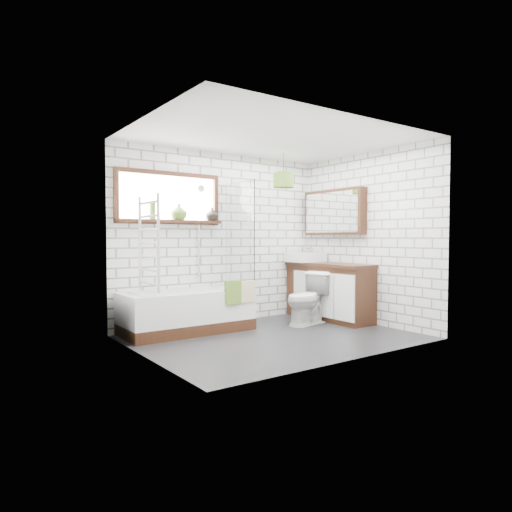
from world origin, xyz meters
TOP-DOWN VIEW (x-y plane):
  - floor at (0.00, 0.00)m, footprint 3.40×2.60m
  - ceiling at (0.00, 0.00)m, footprint 3.40×2.60m
  - wall_back at (0.00, 1.30)m, footprint 3.40×0.01m
  - wall_front at (0.00, -1.30)m, footprint 3.40×0.01m
  - wall_left at (-1.70, 0.00)m, footprint 0.01×2.60m
  - wall_right at (1.70, 0.00)m, footprint 0.01×2.60m
  - window at (-0.85, 1.26)m, footprint 1.52×0.16m
  - towel_radiator at (-1.66, 0.00)m, footprint 0.06×0.52m
  - mirror_cabinet at (1.62, 0.60)m, footprint 0.16×1.20m
  - shower_riser at (-0.40, 1.26)m, footprint 0.02×0.02m
  - bathtub at (-0.76, 0.92)m, footprint 1.71×0.76m
  - shower_screen at (0.08, 0.92)m, footprint 0.02×0.72m
  - towel_green at (-0.28, 0.54)m, footprint 0.23×0.06m
  - towel_beige at (-0.05, 0.54)m, footprint 0.22×0.06m
  - vanity at (1.46, 0.53)m, footprint 0.49×1.52m
  - basin at (1.40, 1.02)m, footprint 0.52×0.46m
  - tap at (1.56, 1.02)m, footprint 0.04×0.04m
  - toilet at (0.91, 0.41)m, footprint 0.57×0.82m
  - vase_olive at (-0.72, 1.23)m, footprint 0.28×0.28m
  - vase_dark at (-0.20, 1.23)m, footprint 0.24×0.24m
  - bottle at (-1.11, 1.23)m, footprint 0.08×0.08m
  - pendant at (0.70, 0.72)m, footprint 0.30×0.30m

SIDE VIEW (x-z plane):
  - floor at x=0.00m, z-range -0.01..0.00m
  - bathtub at x=-0.76m, z-range 0.00..0.55m
  - toilet at x=0.91m, z-range 0.00..0.76m
  - vanity at x=1.46m, z-range 0.00..0.87m
  - towel_green at x=-0.28m, z-range 0.38..0.69m
  - towel_beige at x=-0.05m, z-range 0.39..0.68m
  - basin at x=1.40m, z-range 0.87..1.02m
  - tap at x=1.56m, z-range 0.92..1.09m
  - towel_radiator at x=-1.66m, z-range 0.70..1.70m
  - wall_back at x=0.00m, z-range 0.00..2.50m
  - wall_front at x=0.00m, z-range 0.00..2.50m
  - wall_left at x=-1.70m, z-range 0.00..2.50m
  - wall_right at x=1.70m, z-range 0.00..2.50m
  - shower_screen at x=0.08m, z-range 0.55..2.05m
  - shower_riser at x=-0.40m, z-range 0.70..2.00m
  - vase_dark at x=-0.20m, z-range 1.48..1.67m
  - vase_olive at x=-0.72m, z-range 1.48..1.71m
  - bottle at x=-1.11m, z-range 1.48..1.72m
  - mirror_cabinet at x=1.62m, z-range 1.30..2.00m
  - window at x=-0.85m, z-range 1.46..2.14m
  - pendant at x=0.70m, z-range 1.99..2.21m
  - ceiling at x=0.00m, z-range 2.50..2.51m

